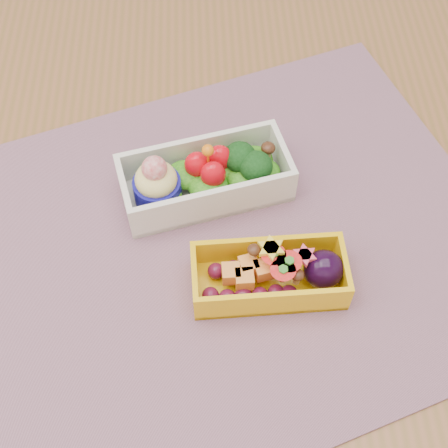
{
  "coord_description": "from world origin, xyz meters",
  "views": [
    {
      "loc": [
        -0.05,
        -0.36,
        1.31
      ],
      "look_at": [
        -0.03,
        -0.02,
        0.79
      ],
      "focal_mm": 50.49,
      "sensor_mm": 36.0,
      "label": 1
    }
  ],
  "objects_px": {
    "table": "(252,271)",
    "bento_white": "(205,178)",
    "placemat": "(217,249)",
    "bento_yellow": "(273,275)"
  },
  "relations": [
    {
      "from": "table",
      "to": "placemat",
      "type": "height_order",
      "value": "placemat"
    },
    {
      "from": "bento_white",
      "to": "bento_yellow",
      "type": "distance_m",
      "value": 0.13
    },
    {
      "from": "bento_white",
      "to": "bento_yellow",
      "type": "height_order",
      "value": "bento_white"
    },
    {
      "from": "table",
      "to": "bento_yellow",
      "type": "xyz_separation_m",
      "value": [
        0.01,
        -0.07,
        0.12
      ]
    },
    {
      "from": "table",
      "to": "bento_white",
      "type": "height_order",
      "value": "bento_white"
    },
    {
      "from": "placemat",
      "to": "bento_yellow",
      "type": "distance_m",
      "value": 0.07
    },
    {
      "from": "placemat",
      "to": "bento_white",
      "type": "relative_size",
      "value": 3.02
    },
    {
      "from": "table",
      "to": "bento_white",
      "type": "bearing_deg",
      "value": 139.32
    },
    {
      "from": "placemat",
      "to": "table",
      "type": "bearing_deg",
      "value": 33.95
    },
    {
      "from": "bento_white",
      "to": "bento_yellow",
      "type": "relative_size",
      "value": 1.27
    }
  ]
}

